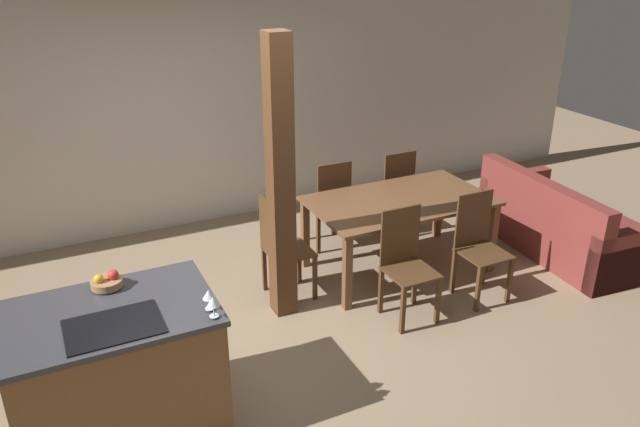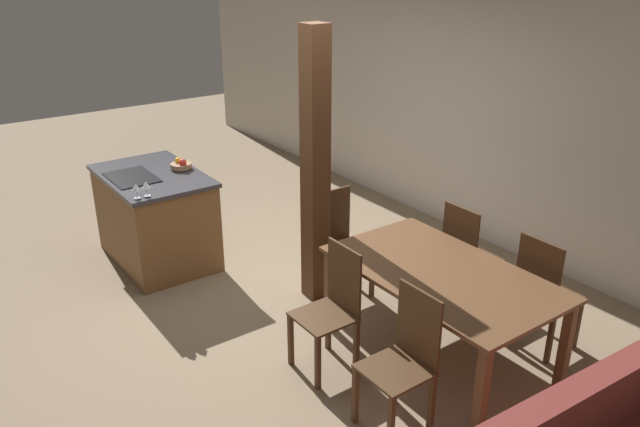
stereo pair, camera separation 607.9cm
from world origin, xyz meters
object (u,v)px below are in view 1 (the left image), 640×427
object	(u,v)px
dining_chair_far_left	(330,203)
kitchen_island	(118,371)
dining_chair_head_end	(281,248)
dining_chair_near_left	(406,263)
wine_glass_near	(213,302)
dining_table	(400,208)
fruit_bowl	(107,281)
dining_chair_near_right	(479,245)
dining_chair_far_right	(393,191)
couch	(561,226)
wine_glass_middle	(209,295)
timber_post	(280,183)

from	to	relation	value
dining_chair_far_left	kitchen_island	bearing A→B (deg)	36.69
dining_chair_head_end	dining_chair_near_left	bearing A→B (deg)	-130.41
wine_glass_near	dining_chair_near_left	world-z (taller)	wine_glass_near
kitchen_island	dining_chair_far_left	size ratio (longest dim) A/B	1.33
wine_glass_near	dining_table	distance (m)	2.73
fruit_bowl	dining_chair_far_left	size ratio (longest dim) A/B	0.21
dining_chair_near_right	dining_chair_far_left	bearing A→B (deg)	118.19
dining_table	dining_chair_near_right	bearing A→B (deg)	-61.81
dining_chair_far_right	dining_chair_head_end	world-z (taller)	same
dining_chair_far_left	dining_chair_head_end	bearing A→B (deg)	40.41
dining_chair_far_right	couch	world-z (taller)	dining_chair_far_right
dining_table	wine_glass_near	bearing A→B (deg)	-147.39
wine_glass_middle	dining_chair_head_end	distance (m)	1.79
dining_chair_near_left	dining_chair_far_right	world-z (taller)	same
dining_chair_far_left	dining_chair_near_right	bearing A→B (deg)	118.19
dining_chair_near_right	dining_chair_far_right	world-z (taller)	same
kitchen_island	dining_table	world-z (taller)	kitchen_island
wine_glass_middle	timber_post	size ratio (longest dim) A/B	0.06
fruit_bowl	wine_glass_near	xyz separation A→B (m)	(0.53, -0.65, 0.06)
dining_chair_near_right	dining_chair_far_left	distance (m)	1.66
dining_chair_near_right	dining_chair_far_left	world-z (taller)	same
couch	dining_chair_far_left	bearing A→B (deg)	65.10
wine_glass_middle	timber_post	distance (m)	1.50
dining_chair_near_left	wine_glass_middle	bearing A→B (deg)	-161.39
dining_chair_near_right	dining_chair_far_right	xyz separation A→B (m)	(0.00, 1.46, 0.00)
kitchen_island	fruit_bowl	xyz separation A→B (m)	(0.04, 0.30, 0.51)
wine_glass_middle	dining_chair_head_end	size ratio (longest dim) A/B	0.14
dining_table	dining_chair_far_left	xyz separation A→B (m)	(-0.39, 0.73, -0.15)
fruit_bowl	couch	xyz separation A→B (m)	(4.57, 0.39, -0.69)
timber_post	wine_glass_middle	bearing A→B (deg)	-129.90
wine_glass_near	kitchen_island	bearing A→B (deg)	148.22
wine_glass_near	couch	bearing A→B (deg)	14.47
kitchen_island	dining_table	distance (m)	3.06
timber_post	wine_glass_near	bearing A→B (deg)	-127.72
wine_glass_middle	dining_chair_far_right	bearing A→B (deg)	38.12
dining_table	dining_chair_head_end	distance (m)	1.26
dining_chair_far_right	dining_chair_near_right	bearing A→B (deg)	90.00
dining_chair_near_left	dining_chair_near_right	distance (m)	0.78
wine_glass_near	dining_chair_far_right	world-z (taller)	wine_glass_near
wine_glass_middle	dining_chair_near_left	bearing A→B (deg)	18.61
fruit_bowl	dining_chair_far_right	world-z (taller)	fruit_bowl
dining_chair_head_end	timber_post	bearing A→B (deg)	161.64
dining_table	dining_chair_near_left	size ratio (longest dim) A/B	1.78
wine_glass_middle	dining_table	distance (m)	2.68
fruit_bowl	dining_chair_head_end	size ratio (longest dim) A/B	0.21
dining_chair_far_right	kitchen_island	bearing A→B (deg)	29.48
fruit_bowl	dining_chair_head_end	bearing A→B (deg)	27.24
dining_table	dining_chair_near_right	world-z (taller)	dining_chair_near_right
dining_table	dining_chair_near_right	distance (m)	0.84
fruit_bowl	timber_post	xyz separation A→B (m)	(1.49, 0.58, 0.24)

